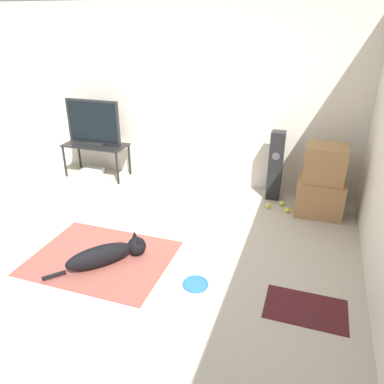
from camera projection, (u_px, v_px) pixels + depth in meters
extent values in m
plane|color=#BCB29E|center=(119.00, 246.00, 4.19)|extent=(12.00, 12.00, 0.00)
cube|color=silver|center=(182.00, 97.00, 5.45)|extent=(8.00, 0.06, 2.55)
cube|color=#934C42|center=(101.00, 258.00, 3.98)|extent=(1.44, 1.12, 0.01)
ellipsoid|color=black|center=(100.00, 256.00, 3.80)|extent=(0.60, 0.65, 0.23)
sphere|color=black|center=(137.00, 246.00, 3.99)|extent=(0.20, 0.20, 0.20)
cone|color=black|center=(135.00, 235.00, 3.99)|extent=(0.06, 0.06, 0.09)
cone|color=black|center=(139.00, 240.00, 3.90)|extent=(0.06, 0.06, 0.09)
cylinder|color=black|center=(54.00, 275.00, 3.62)|extent=(0.18, 0.19, 0.04)
cylinder|color=blue|center=(195.00, 284.00, 3.58)|extent=(0.25, 0.25, 0.02)
torus|color=blue|center=(195.00, 284.00, 3.58)|extent=(0.25, 0.25, 0.02)
cube|color=#A87A4C|center=(320.00, 197.00, 4.82)|extent=(0.59, 0.49, 0.46)
cube|color=#A87A4C|center=(325.00, 163.00, 4.62)|extent=(0.49, 0.41, 0.46)
cube|color=black|center=(275.00, 166.00, 5.12)|extent=(0.18, 0.18, 0.97)
cylinder|color=#4C4C51|center=(276.00, 156.00, 4.97)|extent=(0.10, 0.00, 0.10)
cube|color=black|center=(96.00, 145.00, 5.87)|extent=(1.00, 0.46, 0.02)
cylinder|color=black|center=(65.00, 162.00, 5.94)|extent=(0.04, 0.04, 0.50)
cylinder|color=black|center=(117.00, 168.00, 5.67)|extent=(0.04, 0.04, 0.50)
cylinder|color=black|center=(79.00, 154.00, 6.29)|extent=(0.04, 0.04, 0.50)
cylinder|color=black|center=(130.00, 160.00, 6.01)|extent=(0.04, 0.04, 0.50)
cube|color=#232326|center=(95.00, 144.00, 5.86)|extent=(0.31, 0.20, 0.02)
cube|color=#232326|center=(93.00, 122.00, 5.72)|extent=(0.89, 0.04, 0.67)
cube|color=black|center=(92.00, 122.00, 5.70)|extent=(0.82, 0.01, 0.60)
sphere|color=#C6E033|center=(282.00, 203.00, 5.09)|extent=(0.07, 0.07, 0.07)
sphere|color=#C6E033|center=(288.00, 210.00, 4.91)|extent=(0.07, 0.07, 0.07)
sphere|color=#C6E033|center=(269.00, 206.00, 5.02)|extent=(0.07, 0.07, 0.07)
cube|color=white|center=(92.00, 171.00, 6.11)|extent=(0.32, 0.26, 0.09)
cube|color=#47191E|center=(306.00, 309.00, 3.29)|extent=(0.71, 0.46, 0.01)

